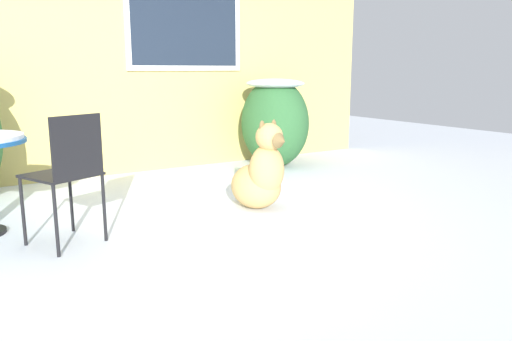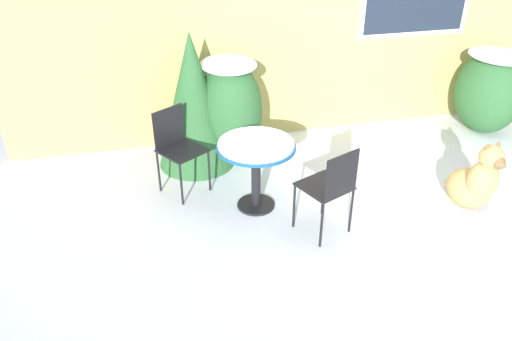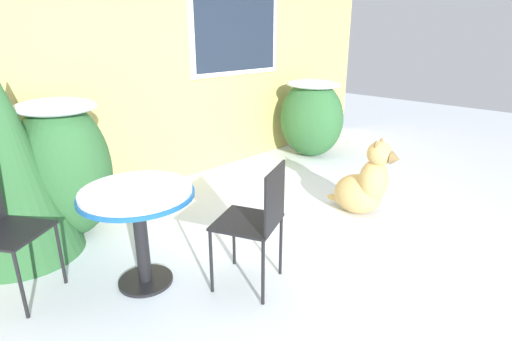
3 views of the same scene
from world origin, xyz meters
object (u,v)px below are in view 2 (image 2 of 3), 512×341
object	(u,v)px
patio_chair_far_side	(330,186)
dog	(475,182)
patio_table	(256,155)
patio_chair_near_table	(178,145)

from	to	relation	value
patio_chair_far_side	dog	distance (m)	1.66
patio_table	patio_chair_far_side	bearing A→B (deg)	-47.85
patio_table	dog	xyz separation A→B (m)	(2.20, -0.55, -0.32)
patio_chair_far_side	patio_table	bearing A→B (deg)	-70.87
patio_chair_far_side	dog	world-z (taller)	patio_chair_far_side
patio_table	patio_chair_far_side	world-z (taller)	patio_chair_far_side
patio_table	patio_chair_far_side	size ratio (longest dim) A/B	0.86
patio_table	patio_chair_near_table	world-z (taller)	patio_chair_near_table
patio_chair_far_side	patio_chair_near_table	bearing A→B (deg)	-64.87
patio_table	dog	bearing A→B (deg)	-14.04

